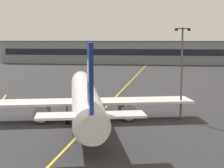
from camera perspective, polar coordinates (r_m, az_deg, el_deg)
The scene contains 6 objects.
ground_plane at distance 43.52m, azimuth -4.20°, elevation -8.78°, with size 400.00×400.00×0.00m, color #2D2D30.
taxiway_centreline at distance 72.46m, azimuth 0.46°, elevation -2.17°, with size 0.30×180.00×0.01m, color yellow.
airliner_foreground at distance 52.39m, azimuth -4.35°, elevation -2.21°, with size 32.23×41.00×11.65m.
apron_lamp_post at distance 53.60m, azimuth 11.01°, elevation 1.90°, with size 2.24×0.90×13.54m.
safety_cone_by_nose_gear at distance 69.20m, azimuth -1.01°, elevation -2.42°, with size 0.44×0.44×0.55m.
terminal_building at distance 165.07m, azimuth 4.21°, elevation 5.09°, with size 127.91×12.40×10.44m.
Camera 1 is at (8.31, -40.94, 12.21)m, focal length 57.43 mm.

